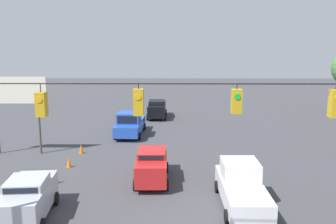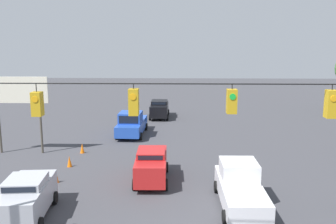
% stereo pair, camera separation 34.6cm
% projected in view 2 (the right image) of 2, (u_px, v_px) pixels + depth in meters
% --- Properties ---
extents(overhead_signal_span, '(18.72, 0.38, 7.57)m').
position_uv_depth(overhead_signal_span, '(183.00, 143.00, 12.46)').
color(overhead_signal_span, '#939399').
rests_on(overhead_signal_span, ground_plane).
extents(pickup_truck_blue_withflow_far, '(2.42, 5.58, 2.12)m').
position_uv_depth(pickup_truck_blue_withflow_far, '(132.00, 124.00, 32.60)').
color(pickup_truck_blue_withflow_far, '#234CB2').
rests_on(pickup_truck_blue_withflow_far, ground_plane).
extents(sedan_red_withflow_mid, '(2.02, 4.50, 1.88)m').
position_uv_depth(sedan_red_withflow_mid, '(151.00, 164.00, 21.86)').
color(sedan_red_withflow_mid, red).
rests_on(sedan_red_withflow_mid, ground_plane).
extents(sedan_black_withflow_deep, '(2.04, 4.44, 1.86)m').
position_uv_depth(sedan_black_withflow_deep, '(159.00, 109.00, 40.05)').
color(sedan_black_withflow_deep, black).
rests_on(sedan_black_withflow_deep, ground_plane).
extents(sedan_silver_parked_shoulder, '(2.38, 4.48, 1.91)m').
position_uv_depth(sedan_silver_parked_shoulder, '(26.00, 197.00, 17.26)').
color(sedan_silver_parked_shoulder, '#A8AAB2').
rests_on(sedan_silver_parked_shoulder, ground_plane).
extents(pickup_truck_white_crossing_near, '(2.23, 5.47, 2.12)m').
position_uv_depth(pickup_truck_white_crossing_near, '(240.00, 187.00, 18.54)').
color(pickup_truck_white_crossing_near, silver).
rests_on(pickup_truck_white_crossing_near, ground_plane).
extents(traffic_cone_second, '(0.31, 0.31, 0.72)m').
position_uv_depth(traffic_cone_second, '(40.00, 198.00, 18.68)').
color(traffic_cone_second, orange).
rests_on(traffic_cone_second, ground_plane).
extents(traffic_cone_third, '(0.31, 0.31, 0.72)m').
position_uv_depth(traffic_cone_third, '(56.00, 177.00, 21.66)').
color(traffic_cone_third, orange).
rests_on(traffic_cone_third, ground_plane).
extents(traffic_cone_fourth, '(0.31, 0.31, 0.72)m').
position_uv_depth(traffic_cone_fourth, '(69.00, 161.00, 24.39)').
color(traffic_cone_fourth, orange).
rests_on(traffic_cone_fourth, ground_plane).
extents(traffic_cone_fifth, '(0.31, 0.31, 0.72)m').
position_uv_depth(traffic_cone_fifth, '(82.00, 148.00, 27.39)').
color(traffic_cone_fifth, orange).
rests_on(traffic_cone_fifth, ground_plane).
extents(roadside_billboard, '(4.37, 0.16, 5.60)m').
position_uv_depth(roadside_billboard, '(18.00, 96.00, 26.76)').
color(roadside_billboard, '#4C473D').
rests_on(roadside_billboard, ground_plane).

